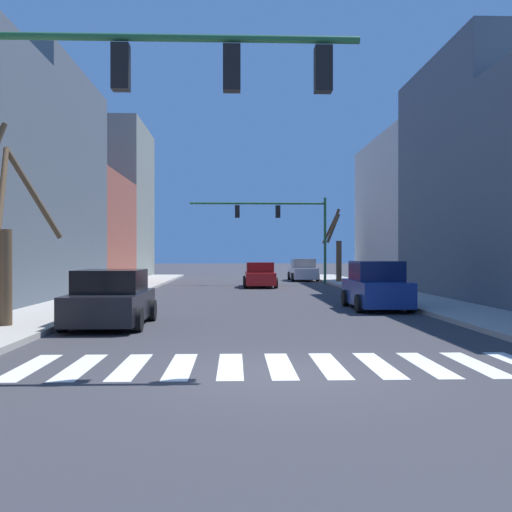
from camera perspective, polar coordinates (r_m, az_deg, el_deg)
The scene contains 11 objects.
ground_plane at distance 10.33m, azimuth 2.62°, elevation -11.16°, with size 240.00×240.00×0.00m, color #38383D.
building_row_left at distance 32.13m, azimuth -21.13°, elevation 5.99°, with size 6.00×51.65×12.71m.
crosswalk_stripes at distance 11.07m, azimuth 2.30°, elevation -10.38°, with size 9.45×2.60×0.01m.
traffic_signal_near at distance 11.50m, azimuth -12.07°, elevation 13.85°, with size 6.84×0.28×6.39m.
traffic_signal_far at distance 40.41m, azimuth 2.52°, elevation 3.49°, with size 9.21×0.28×5.84m.
car_parked_left_mid at distance 36.74m, azimuth 0.36°, elevation -1.86°, with size 2.02×4.28×1.53m.
car_at_intersection at distance 17.39m, azimuth -13.65°, elevation -4.06°, with size 2.16×4.26×1.59m.
car_parked_right_far at distance 45.76m, azimuth 4.50°, elevation -1.38°, with size 2.05×4.83×1.67m.
car_parked_left_far at distance 22.48m, azimuth 11.37°, elevation -2.90°, with size 2.03×4.23×1.78m.
street_tree_right_far at distance 16.99m, azimuth -23.02°, elevation 1.73°, with size 2.60×2.63×5.36m.
street_tree_left_far at distance 42.00m, azimuth 7.67°, elevation 0.78°, with size 1.21×1.33×5.06m.
Camera 1 is at (-0.82, -10.09, 2.03)m, focal length 42.00 mm.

